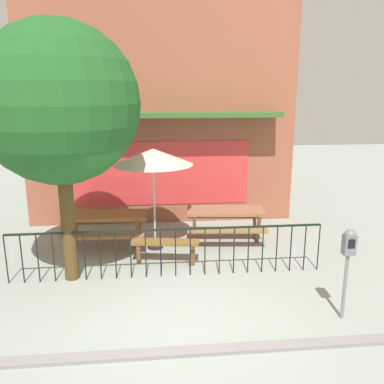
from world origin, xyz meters
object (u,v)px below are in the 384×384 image
Objects in this scene: picnic_table_left at (106,221)px; patio_bench at (165,247)px; picnic_table_right at (226,216)px; parking_meter_near at (348,250)px; patio_umbrella at (153,157)px; street_tree at (59,105)px.

patio_bench is (1.31, -1.05, -0.26)m from picnic_table_left.
parking_meter_near reaches higher than picnic_table_right.
street_tree is at bearing -138.98° from patio_umbrella.
patio_umbrella reaches higher than picnic_table_left.
picnic_table_left is 0.96× the size of picnic_table_right.
picnic_table_left is at bearing -178.09° from picnic_table_right.
street_tree is (-4.49, 1.85, 2.11)m from parking_meter_near.
patio_umbrella is at bearing -169.84° from picnic_table_right.
picnic_table_right is at bearing 109.13° from parking_meter_near.
picnic_table_left is 1.85m from patio_umbrella.
picnic_table_left is 2.78m from picnic_table_right.
parking_meter_near is at bearing -48.16° from patio_umbrella.
picnic_table_right is 3.78m from parking_meter_near.
street_tree is (-0.49, -1.59, 2.64)m from picnic_table_left.
patio_bench is 0.97× the size of parking_meter_near.
picnic_table_left reaches higher than patio_bench.
patio_umbrella is at bearing 41.02° from street_tree.
patio_bench is at bearing -38.57° from picnic_table_left.
patio_umbrella is 1.54× the size of parking_meter_near.
picnic_table_right is 1.88m from patio_bench.
patio_umbrella is (-1.67, -0.30, 1.47)m from picnic_table_right.
picnic_table_right is 4.52m from street_tree.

